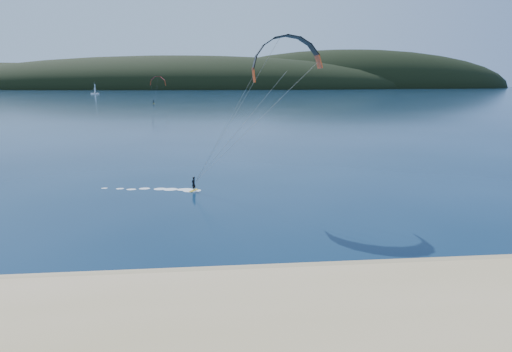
# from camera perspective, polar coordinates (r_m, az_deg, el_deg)

# --- Properties ---
(ground) EXTENTS (1800.00, 1800.00, 0.00)m
(ground) POSITION_cam_1_polar(r_m,az_deg,el_deg) (22.19, -8.09, -18.88)
(ground) COLOR #071E35
(ground) RESTS_ON ground
(wet_sand) EXTENTS (220.00, 2.50, 0.10)m
(wet_sand) POSITION_cam_1_polar(r_m,az_deg,el_deg) (26.10, -7.64, -13.58)
(wet_sand) COLOR #998259
(wet_sand) RESTS_ON ground
(headland) EXTENTS (1200.00, 310.00, 140.00)m
(headland) POSITION_cam_1_polar(r_m,az_deg,el_deg) (764.22, -5.49, 11.98)
(headland) COLOR black
(headland) RESTS_ON ground
(kitesurfer_near) EXTENTS (23.56, 7.34, 15.77)m
(kitesurfer_near) POSITION_cam_1_polar(r_m,az_deg,el_deg) (40.23, 3.27, 13.42)
(kitesurfer_near) COLOR yellow
(kitesurfer_near) RESTS_ON ground
(kitesurfer_far) EXTENTS (8.20, 5.52, 12.46)m
(kitesurfer_far) POSITION_cam_1_polar(r_m,az_deg,el_deg) (229.07, -13.41, 12.23)
(kitesurfer_far) COLOR yellow
(kitesurfer_far) RESTS_ON ground
(sailboat) EXTENTS (7.66, 4.98, 10.99)m
(sailboat) POSITION_cam_1_polar(r_m,az_deg,el_deg) (431.47, -21.38, 10.61)
(sailboat) COLOR white
(sailboat) RESTS_ON ground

